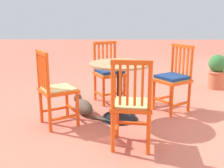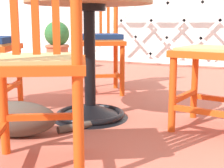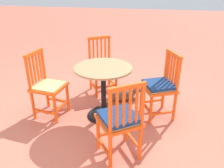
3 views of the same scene
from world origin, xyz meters
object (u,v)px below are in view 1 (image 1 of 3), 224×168
(tabby_cat, at_px, (83,106))
(terracotta_planter, at_px, (217,71))
(orange_chair_by_planter, at_px, (109,73))
(cafe_table, at_px, (119,98))
(orange_chair_facing_out, at_px, (56,90))
(orange_chair_tucked_in, at_px, (173,79))
(orange_chair_at_corner, at_px, (132,106))

(tabby_cat, relative_size, terracotta_planter, 0.96)
(orange_chair_by_planter, relative_size, tabby_cat, 1.53)
(cafe_table, height_order, orange_chair_by_planter, orange_chair_by_planter)
(tabby_cat, bearing_deg, terracotta_planter, 120.43)
(orange_chair_facing_out, relative_size, orange_chair_tucked_in, 1.00)
(cafe_table, height_order, orange_chair_at_corner, orange_chair_at_corner)
(cafe_table, height_order, orange_chair_tucked_in, orange_chair_tucked_in)
(orange_chair_by_planter, xyz_separation_m, tabby_cat, (0.54, -0.34, -0.35))
(orange_chair_at_corner, distance_m, tabby_cat, 1.19)
(orange_chair_facing_out, distance_m, tabby_cat, 0.59)
(cafe_table, relative_size, orange_chair_facing_out, 0.83)
(orange_chair_at_corner, xyz_separation_m, tabby_cat, (-0.97, -0.61, -0.34))
(orange_chair_by_planter, height_order, orange_chair_tucked_in, same)
(cafe_table, xyz_separation_m, orange_chair_by_planter, (-0.75, -0.16, 0.16))
(orange_chair_at_corner, distance_m, orange_chair_tucked_in, 1.27)
(orange_chair_by_planter, xyz_separation_m, orange_chair_at_corner, (1.50, 0.27, -0.01))
(cafe_table, distance_m, terracotta_planter, 2.35)
(cafe_table, relative_size, terracotta_planter, 1.23)
(orange_chair_facing_out, height_order, orange_chair_at_corner, same)
(orange_chair_tucked_in, relative_size, tabby_cat, 1.53)
(orange_chair_at_corner, height_order, orange_chair_tucked_in, same)
(orange_chair_at_corner, xyz_separation_m, orange_chair_tucked_in, (-1.10, 0.62, 0.01))
(orange_chair_facing_out, bearing_deg, terracotta_planter, 124.56)
(orange_chair_facing_out, height_order, tabby_cat, orange_chair_facing_out)
(cafe_table, relative_size, orange_chair_at_corner, 0.83)
(orange_chair_by_planter, height_order, orange_chair_facing_out, same)
(orange_chair_by_planter, height_order, tabby_cat, orange_chair_by_planter)
(orange_chair_facing_out, distance_m, orange_chair_tucked_in, 1.59)
(cafe_table, xyz_separation_m, terracotta_planter, (-1.54, 1.77, 0.04))
(orange_chair_tucked_in, bearing_deg, tabby_cat, -83.73)
(orange_chair_facing_out, height_order, terracotta_planter, orange_chair_facing_out)
(orange_chair_at_corner, height_order, terracotta_planter, orange_chair_at_corner)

